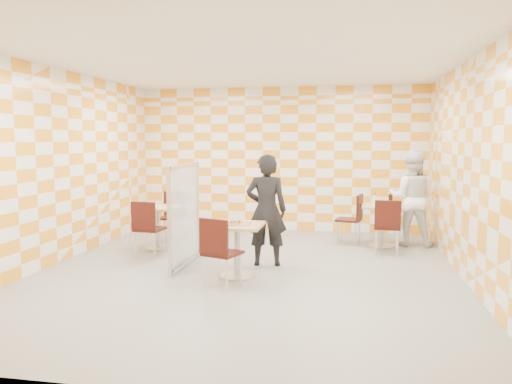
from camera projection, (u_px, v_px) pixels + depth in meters
room_shell at (254, 167)px, 7.58m from camera, size 7.00×7.00×7.00m
main_table at (237, 241)px, 6.91m from camera, size 0.70×0.70×0.75m
second_table at (381, 219)px, 8.89m from camera, size 0.70×0.70×0.75m
empty_table at (158, 220)px, 8.71m from camera, size 0.70×0.70×0.75m
chair_main_front at (218, 247)px, 6.34m from camera, size 0.54×0.54×0.92m
chair_second_front at (387, 223)px, 8.24m from camera, size 0.43×0.44×0.92m
chair_second_side at (354, 215)px, 9.06m from camera, size 0.51×0.50×0.92m
chair_empty_near at (147, 224)px, 8.06m from camera, size 0.46×0.47×0.92m
chair_empty_far at (173, 212)px, 9.45m from camera, size 0.45×0.46×0.92m
partition at (184, 214)px, 7.51m from camera, size 0.08×1.38×1.55m
man_dark at (266, 210)px, 7.54m from camera, size 0.67×0.49×1.70m
man_white at (412, 198)px, 8.98m from camera, size 0.92×0.77×1.72m
pizza_on_foil at (237, 223)px, 6.86m from camera, size 0.40×0.40×0.04m
sport_bottle at (375, 199)px, 9.03m from camera, size 0.06×0.06×0.20m
soda_bottle at (391, 200)px, 8.82m from camera, size 0.07×0.07×0.23m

